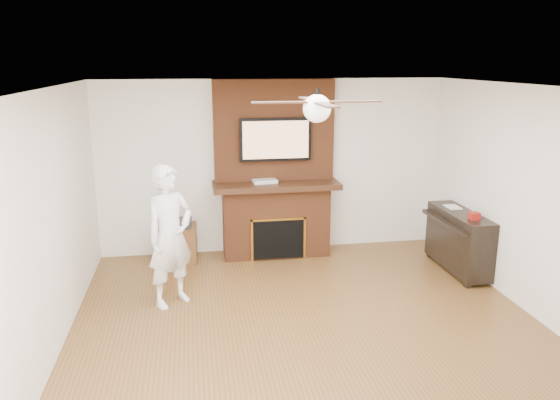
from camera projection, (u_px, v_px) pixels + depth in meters
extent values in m
cube|color=brown|center=(313.00, 344.00, 5.62)|extent=(5.36, 5.86, 0.18)
cube|color=white|center=(317.00, 79.00, 4.95)|extent=(5.36, 5.86, 0.18)
cube|color=silver|center=(272.00, 165.00, 8.00)|extent=(5.36, 0.18, 2.50)
cube|color=silver|center=(449.00, 389.00, 2.58)|extent=(5.36, 0.18, 2.50)
cube|color=silver|center=(33.00, 233.00, 4.88)|extent=(0.18, 5.86, 2.50)
cube|color=silver|center=(557.00, 208.00, 5.70)|extent=(0.18, 5.86, 2.50)
cube|color=brown|center=(276.00, 221.00, 7.87)|extent=(1.50, 0.50, 1.00)
cube|color=black|center=(276.00, 185.00, 7.70)|extent=(1.78, 0.64, 0.08)
cube|color=brown|center=(274.00, 130.00, 7.69)|extent=(1.70, 0.20, 1.42)
cube|color=black|center=(278.00, 239.00, 7.67)|extent=(0.70, 0.06, 0.55)
cube|color=#BF8C2D|center=(278.00, 220.00, 7.59)|extent=(0.78, 0.02, 0.03)
cube|color=#BF8C2D|center=(252.00, 241.00, 7.61)|extent=(0.03, 0.02, 0.61)
cube|color=#BF8C2D|center=(305.00, 238.00, 7.72)|extent=(0.03, 0.02, 0.61)
cube|color=black|center=(275.00, 139.00, 7.58)|extent=(1.00, 0.07, 0.60)
cube|color=tan|center=(276.00, 140.00, 7.54)|extent=(0.92, 0.01, 0.52)
cylinder|color=black|center=(317.00, 96.00, 4.99)|extent=(0.04, 0.04, 0.14)
sphere|color=white|center=(317.00, 109.00, 5.02)|extent=(0.26, 0.26, 0.26)
cube|color=black|center=(352.00, 102.00, 5.06)|extent=(0.55, 0.11, 0.01)
cube|color=black|center=(309.00, 99.00, 5.32)|extent=(0.11, 0.55, 0.01)
cube|color=black|center=(282.00, 102.00, 4.96)|extent=(0.55, 0.11, 0.01)
cube|color=black|center=(326.00, 105.00, 4.69)|extent=(0.11, 0.55, 0.01)
imported|color=white|center=(170.00, 236.00, 6.17)|extent=(0.72, 0.69, 1.64)
cube|color=brown|center=(178.00, 243.00, 7.69)|extent=(0.53, 0.53, 0.49)
cube|color=#2B2B2E|center=(177.00, 223.00, 7.62)|extent=(0.41, 0.33, 0.10)
cube|color=black|center=(459.00, 240.00, 7.26)|extent=(0.37, 1.25, 0.77)
cube|color=black|center=(469.00, 262.00, 6.73)|extent=(0.06, 0.10, 0.67)
cube|color=black|center=(431.00, 234.00, 7.79)|extent=(0.06, 0.10, 0.67)
cube|color=black|center=(445.00, 222.00, 7.16)|extent=(0.14, 1.15, 0.05)
cube|color=silver|center=(453.00, 207.00, 7.39)|extent=(0.17, 0.24, 0.01)
cube|color=maroon|center=(474.00, 216.00, 6.83)|extent=(0.11, 0.11, 0.09)
cube|color=silver|center=(265.00, 181.00, 7.64)|extent=(0.35, 0.23, 0.05)
cylinder|color=red|center=(267.00, 255.00, 7.75)|extent=(0.07, 0.07, 0.12)
cylinder|color=beige|center=(288.00, 253.00, 7.83)|extent=(0.07, 0.07, 0.12)
cylinder|color=#3869A9|center=(287.00, 253.00, 7.89)|extent=(0.06, 0.06, 0.08)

